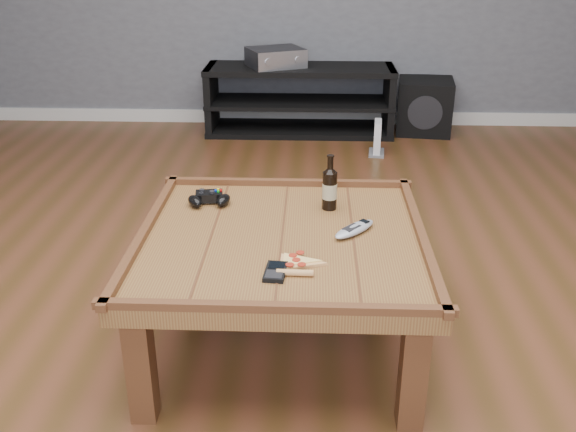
{
  "coord_description": "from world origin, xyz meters",
  "views": [
    {
      "loc": [
        0.1,
        -2.02,
        1.44
      ],
      "look_at": [
        0.02,
        0.02,
        0.52
      ],
      "focal_mm": 40.0,
      "sensor_mm": 36.0,
      "label": 1
    }
  ],
  "objects_px": {
    "pizza_slice": "(296,264)",
    "game_console": "(377,139)",
    "av_receiver": "(276,57)",
    "beer_bottle": "(330,187)",
    "coffee_table": "(282,251)",
    "subwoofer": "(424,106)",
    "media_console": "(300,100)",
    "remote_control": "(354,229)",
    "smartphone": "(275,272)",
    "game_controller": "(209,199)"
  },
  "relations": [
    {
      "from": "coffee_table",
      "to": "subwoofer",
      "type": "xyz_separation_m",
      "value": [
        0.95,
        2.8,
        -0.19
      ]
    },
    {
      "from": "beer_bottle",
      "to": "remote_control",
      "type": "height_order",
      "value": "beer_bottle"
    },
    {
      "from": "av_receiver",
      "to": "game_console",
      "type": "xyz_separation_m",
      "value": [
        0.73,
        -0.5,
        -0.46
      ]
    },
    {
      "from": "coffee_table",
      "to": "pizza_slice",
      "type": "bearing_deg",
      "value": -75.65
    },
    {
      "from": "av_receiver",
      "to": "game_controller",
      "type": "bearing_deg",
      "value": -117.09
    },
    {
      "from": "media_console",
      "to": "beer_bottle",
      "type": "xyz_separation_m",
      "value": [
        0.17,
        -2.5,
        0.29
      ]
    },
    {
      "from": "smartphone",
      "to": "media_console",
      "type": "bearing_deg",
      "value": 94.9
    },
    {
      "from": "remote_control",
      "to": "beer_bottle",
      "type": "bearing_deg",
      "value": 153.71
    },
    {
      "from": "media_console",
      "to": "smartphone",
      "type": "xyz_separation_m",
      "value": [
        -0.01,
        -3.02,
        0.21
      ]
    },
    {
      "from": "subwoofer",
      "to": "pizza_slice",
      "type": "bearing_deg",
      "value": -99.27
    },
    {
      "from": "coffee_table",
      "to": "game_console",
      "type": "bearing_deg",
      "value": 76.28
    },
    {
      "from": "game_controller",
      "to": "pizza_slice",
      "type": "height_order",
      "value": "game_controller"
    },
    {
      "from": "av_receiver",
      "to": "beer_bottle",
      "type": "bearing_deg",
      "value": -106.4
    },
    {
      "from": "coffee_table",
      "to": "smartphone",
      "type": "xyz_separation_m",
      "value": [
        -0.01,
        -0.27,
        0.07
      ]
    },
    {
      "from": "coffee_table",
      "to": "remote_control",
      "type": "relative_size",
      "value": 5.38
    },
    {
      "from": "beer_bottle",
      "to": "game_controller",
      "type": "relative_size",
      "value": 1.17
    },
    {
      "from": "subwoofer",
      "to": "remote_control",
      "type": "bearing_deg",
      "value": -96.85
    },
    {
      "from": "beer_bottle",
      "to": "smartphone",
      "type": "height_order",
      "value": "beer_bottle"
    },
    {
      "from": "media_console",
      "to": "pizza_slice",
      "type": "relative_size",
      "value": 6.68
    },
    {
      "from": "pizza_slice",
      "to": "av_receiver",
      "type": "relative_size",
      "value": 0.44
    },
    {
      "from": "pizza_slice",
      "to": "smartphone",
      "type": "height_order",
      "value": "pizza_slice"
    },
    {
      "from": "coffee_table",
      "to": "game_controller",
      "type": "height_order",
      "value": "game_controller"
    },
    {
      "from": "smartphone",
      "to": "game_console",
      "type": "relative_size",
      "value": 0.53
    },
    {
      "from": "game_controller",
      "to": "subwoofer",
      "type": "bearing_deg",
      "value": 55.74
    },
    {
      "from": "beer_bottle",
      "to": "game_console",
      "type": "height_order",
      "value": "beer_bottle"
    },
    {
      "from": "av_receiver",
      "to": "coffee_table",
      "type": "bearing_deg",
      "value": -110.61
    },
    {
      "from": "coffee_table",
      "to": "beer_bottle",
      "type": "height_order",
      "value": "beer_bottle"
    },
    {
      "from": "av_receiver",
      "to": "subwoofer",
      "type": "distance_m",
      "value": 1.19
    },
    {
      "from": "remote_control",
      "to": "game_console",
      "type": "height_order",
      "value": "remote_control"
    },
    {
      "from": "smartphone",
      "to": "game_console",
      "type": "xyz_separation_m",
      "value": [
        0.56,
        2.51,
        -0.35
      ]
    },
    {
      "from": "game_console",
      "to": "game_controller",
      "type": "bearing_deg",
      "value": -107.63
    },
    {
      "from": "subwoofer",
      "to": "av_receiver",
      "type": "bearing_deg",
      "value": -170.13
    },
    {
      "from": "beer_bottle",
      "to": "av_receiver",
      "type": "xyz_separation_m",
      "value": [
        -0.35,
        2.5,
        0.03
      ]
    },
    {
      "from": "smartphone",
      "to": "subwoofer",
      "type": "xyz_separation_m",
      "value": [
        0.95,
        3.07,
        -0.26
      ]
    },
    {
      "from": "coffee_table",
      "to": "media_console",
      "type": "height_order",
      "value": "media_console"
    },
    {
      "from": "remote_control",
      "to": "av_receiver",
      "type": "bearing_deg",
      "value": 140.85
    },
    {
      "from": "game_controller",
      "to": "subwoofer",
      "type": "height_order",
      "value": "game_controller"
    },
    {
      "from": "media_console",
      "to": "remote_control",
      "type": "height_order",
      "value": "media_console"
    },
    {
      "from": "pizza_slice",
      "to": "game_console",
      "type": "distance_m",
      "value": 2.53
    },
    {
      "from": "media_console",
      "to": "subwoofer",
      "type": "bearing_deg",
      "value": 2.89
    },
    {
      "from": "beer_bottle",
      "to": "subwoofer",
      "type": "distance_m",
      "value": 2.69
    },
    {
      "from": "coffee_table",
      "to": "av_receiver",
      "type": "xyz_separation_m",
      "value": [
        -0.18,
        2.75,
        0.18
      ]
    },
    {
      "from": "game_controller",
      "to": "beer_bottle",
      "type": "bearing_deg",
      "value": -10.9
    },
    {
      "from": "remote_control",
      "to": "coffee_table",
      "type": "bearing_deg",
      "value": -130.42
    },
    {
      "from": "media_console",
      "to": "subwoofer",
      "type": "xyz_separation_m",
      "value": [
        0.95,
        0.05,
        -0.05
      ]
    },
    {
      "from": "beer_bottle",
      "to": "subwoofer",
      "type": "relative_size",
      "value": 0.48
    },
    {
      "from": "coffee_table",
      "to": "subwoofer",
      "type": "relative_size",
      "value": 2.31
    },
    {
      "from": "coffee_table",
      "to": "game_console",
      "type": "distance_m",
      "value": 2.32
    },
    {
      "from": "pizza_slice",
      "to": "remote_control",
      "type": "distance_m",
      "value": 0.32
    },
    {
      "from": "pizza_slice",
      "to": "subwoofer",
      "type": "xyz_separation_m",
      "value": [
        0.89,
        3.01,
        -0.26
      ]
    }
  ]
}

